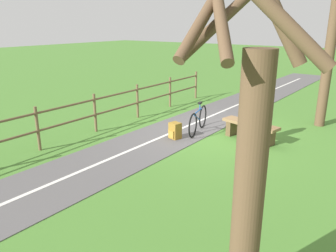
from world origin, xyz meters
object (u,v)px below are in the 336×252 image
object	(u,v)px
bicycle	(198,120)
bench	(250,128)
backpack	(175,131)
tree_mid_field	(329,51)
person_seated	(258,113)
tree_near_bench	(246,155)

from	to	relation	value
bicycle	bench	bearing A→B (deg)	85.90
backpack	tree_mid_field	distance (m)	5.30
bench	person_seated	xyz separation A→B (m)	(-0.20, 0.04, 0.48)
person_seated	bicycle	world-z (taller)	person_seated
backpack	tree_mid_field	size ratio (longest dim) A/B	0.09
bench	tree_mid_field	xyz separation A→B (m)	(-1.30, -2.63, 2.00)
bench	person_seated	distance (m)	0.52
tree_mid_field	tree_near_bench	bearing A→B (deg)	95.30
bench	tree_near_bench	size ratio (longest dim) A/B	0.41
person_seated	tree_mid_field	size ratio (longest dim) A/B	0.14
tree_near_bench	bench	bearing A→B (deg)	-69.45
backpack	tree_mid_field	xyz separation A→B (m)	(-3.06, -3.77, 2.11)
bicycle	tree_near_bench	distance (m)	6.49
bench	backpack	bearing A→B (deg)	45.34
bench	tree_mid_field	distance (m)	3.55
bench	tree_near_bench	distance (m)	6.03
tree_near_bench	tree_mid_field	xyz separation A→B (m)	(0.75, -8.09, 0.49)
bicycle	tree_near_bench	world-z (taller)	tree_near_bench
person_seated	bicycle	distance (m)	1.80
tree_mid_field	person_seated	bearing A→B (deg)	67.73
bench	person_seated	size ratio (longest dim) A/B	2.36
backpack	bench	bearing A→B (deg)	-147.16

